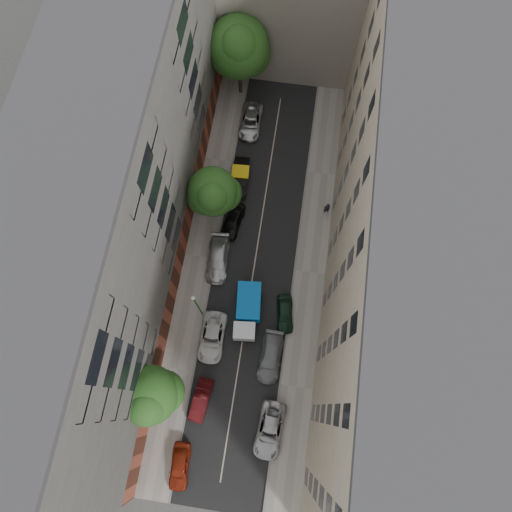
% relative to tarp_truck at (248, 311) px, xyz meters
% --- Properties ---
extents(ground, '(120.00, 120.00, 0.00)m').
position_rel_tarp_truck_xyz_m(ground, '(-0.11, 4.98, -1.35)').
color(ground, '#4C4C49').
rests_on(ground, ground).
extents(road_surface, '(8.00, 44.00, 0.02)m').
position_rel_tarp_truck_xyz_m(road_surface, '(-0.11, 4.98, -1.34)').
color(road_surface, black).
rests_on(road_surface, ground).
extents(sidewalk_left, '(3.00, 44.00, 0.15)m').
position_rel_tarp_truck_xyz_m(sidewalk_left, '(-5.61, 4.98, -1.28)').
color(sidewalk_left, gray).
rests_on(sidewalk_left, ground).
extents(sidewalk_right, '(3.00, 44.00, 0.15)m').
position_rel_tarp_truck_xyz_m(sidewalk_right, '(5.39, 4.98, -1.28)').
color(sidewalk_right, gray).
rests_on(sidewalk_right, ground).
extents(building_left, '(8.00, 44.00, 20.00)m').
position_rel_tarp_truck_xyz_m(building_left, '(-11.11, 4.98, 8.65)').
color(building_left, '#494744').
rests_on(building_left, ground).
extents(building_right, '(8.00, 44.00, 20.00)m').
position_rel_tarp_truck_xyz_m(building_right, '(10.89, 4.98, 8.65)').
color(building_right, '#C1B296').
rests_on(building_right, ground).
extents(tarp_truck, '(2.57, 5.49, 2.45)m').
position_rel_tarp_truck_xyz_m(tarp_truck, '(0.00, 0.00, 0.00)').
color(tarp_truck, black).
rests_on(tarp_truck, ground).
extents(car_left_0, '(1.83, 4.03, 1.34)m').
position_rel_tarp_truck_xyz_m(car_left_0, '(-3.71, -14.02, -0.68)').
color(car_left_0, maroon).
rests_on(car_left_0, ground).
extents(car_left_1, '(1.77, 3.99, 1.27)m').
position_rel_tarp_truck_xyz_m(car_left_1, '(-2.91, -8.42, -0.71)').
color(car_left_1, '#4B0F12').
rests_on(car_left_1, ground).
extents(car_left_2, '(2.28, 4.90, 1.36)m').
position_rel_tarp_truck_xyz_m(car_left_2, '(-2.91, -2.82, -0.67)').
color(car_left_2, silver).
rests_on(car_left_2, ground).
extents(car_left_3, '(2.36, 5.19, 1.47)m').
position_rel_tarp_truck_xyz_m(car_left_3, '(-3.71, 4.78, -0.62)').
color(car_left_3, '#B9B9BE').
rests_on(car_left_3, ground).
extents(car_left_4, '(2.29, 4.35, 1.41)m').
position_rel_tarp_truck_xyz_m(car_left_4, '(-2.91, 8.99, -0.65)').
color(car_left_4, black).
rests_on(car_left_4, ground).
extents(car_left_5, '(1.82, 4.57, 1.48)m').
position_rel_tarp_truck_xyz_m(car_left_5, '(-2.91, 13.98, -0.61)').
color(car_left_5, black).
rests_on(car_left_5, ground).
extents(car_left_6, '(2.30, 4.88, 1.35)m').
position_rel_tarp_truck_xyz_m(car_left_6, '(-2.91, 20.85, -0.68)').
color(car_left_6, '#BCBBC0').
rests_on(car_left_6, ground).
extents(car_right_0, '(2.60, 5.10, 1.38)m').
position_rel_tarp_truck_xyz_m(car_right_0, '(3.49, -10.02, -0.66)').
color(car_right_0, '#B5B5BA').
rests_on(car_right_0, ground).
extents(car_right_1, '(2.12, 4.88, 1.40)m').
position_rel_tarp_truck_xyz_m(car_right_1, '(2.69, -3.82, -0.65)').
color(car_right_1, slate).
rests_on(car_right_1, ground).
extents(car_right_2, '(2.06, 3.95, 1.28)m').
position_rel_tarp_truck_xyz_m(car_right_2, '(3.49, 0.38, -0.71)').
color(car_right_2, black).
rests_on(car_right_2, ground).
extents(tree_near, '(5.06, 4.75, 7.85)m').
position_rel_tarp_truck_xyz_m(tree_near, '(-6.41, -8.76, 3.99)').
color(tree_near, '#382619').
rests_on(tree_near, sidewalk_left).
extents(tree_mid, '(4.99, 4.67, 7.58)m').
position_rel_tarp_truck_xyz_m(tree_mid, '(-4.61, 9.61, 3.79)').
color(tree_mid, '#382619').
rests_on(tree_mid, sidewalk_left).
extents(tree_far, '(6.32, 6.20, 9.87)m').
position_rel_tarp_truck_xyz_m(tree_far, '(-4.61, 24.87, 5.28)').
color(tree_far, '#382619').
rests_on(tree_far, sidewalk_left).
extents(lamp_post, '(0.36, 0.36, 6.86)m').
position_rel_tarp_truck_xyz_m(lamp_post, '(-4.31, -0.70, 2.98)').
color(lamp_post, '#1C622B').
rests_on(lamp_post, sidewalk_left).
extents(pedestrian, '(0.73, 0.58, 1.77)m').
position_rel_tarp_truck_xyz_m(pedestrian, '(6.29, 11.64, -0.32)').
color(pedestrian, black).
rests_on(pedestrian, sidewalk_right).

